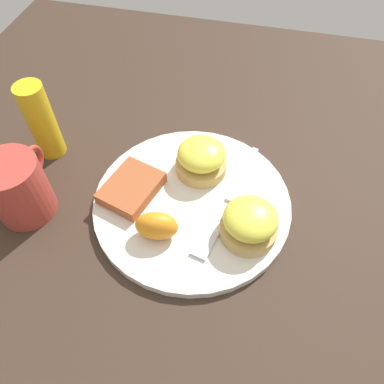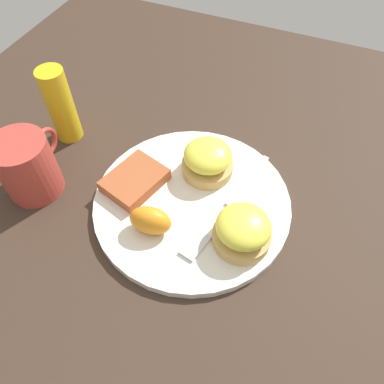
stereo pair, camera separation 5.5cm
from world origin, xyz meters
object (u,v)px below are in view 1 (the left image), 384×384
hashbrown_patty (131,188)px  orange_wedge (157,226)px  cup (18,188)px  condiment_bottle (41,121)px  sandwich_benedict_left (250,223)px  fork (225,205)px  sandwich_benedict_right (204,159)px

hashbrown_patty → orange_wedge: orange_wedge is taller
cup → condiment_bottle: 0.12m
sandwich_benedict_left → fork: size_ratio=0.36×
hashbrown_patty → cup: size_ratio=0.77×
condiment_bottle → fork: bearing=-100.4°
orange_wedge → condiment_bottle: size_ratio=0.45×
sandwich_benedict_left → orange_wedge: sandwich_benedict_left is taller
hashbrown_patty → fork: (0.01, -0.14, -0.01)m
sandwich_benedict_right → condiment_bottle: (-0.01, 0.27, 0.03)m
sandwich_benedict_right → cup: 0.28m
fork → cup: 0.30m
orange_wedge → cup: size_ratio=0.51×
hashbrown_patty → cup: (-0.06, 0.15, 0.03)m
hashbrown_patty → orange_wedge: (-0.06, -0.06, 0.01)m
sandwich_benedict_left → hashbrown_patty: bearing=80.3°
hashbrown_patty → fork: size_ratio=0.41×
fork → cup: bearing=102.1°
cup → sandwich_benedict_left: bearing=-85.8°
hashbrown_patty → fork: bearing=-87.2°
condiment_bottle → cup: bearing=-171.1°
hashbrown_patty → sandwich_benedict_left: bearing=-99.7°
orange_wedge → fork: orange_wedge is taller
fork → condiment_bottle: condiment_bottle is taller
orange_wedge → fork: bearing=-50.3°
orange_wedge → cup: 0.21m
sandwich_benedict_right → sandwich_benedict_left: bearing=-139.7°
sandwich_benedict_left → condiment_bottle: size_ratio=0.61×
hashbrown_patty → cup: 0.16m
fork → condiment_bottle: size_ratio=1.67×
sandwich_benedict_left → hashbrown_patty: (0.03, 0.18, -0.02)m
sandwich_benedict_left → sandwich_benedict_right: (0.10, 0.09, 0.00)m
hashbrown_patty → condiment_bottle: 0.18m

